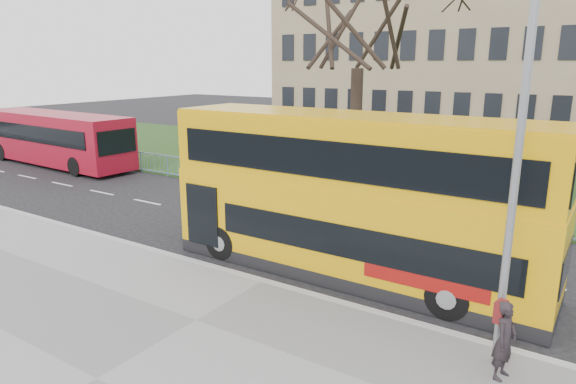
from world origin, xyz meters
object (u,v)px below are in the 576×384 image
(yellow_bus, at_px, (352,192))
(pedestrian, at_px, (505,340))
(street_lamp, at_px, (512,153))
(red_bus, at_px, (56,138))

(yellow_bus, relative_size, pedestrian, 6.96)
(yellow_bus, xyz_separation_m, street_lamp, (4.31, -2.58, 1.86))
(yellow_bus, xyz_separation_m, red_bus, (-21.12, 4.91, -0.77))
(red_bus, bearing_deg, street_lamp, -13.99)
(red_bus, relative_size, street_lamp, 1.52)
(pedestrian, bearing_deg, red_bus, 84.51)
(yellow_bus, bearing_deg, street_lamp, -30.86)
(red_bus, bearing_deg, pedestrian, -14.72)
(yellow_bus, distance_m, pedestrian, 5.69)
(pedestrian, height_order, street_lamp, street_lamp)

